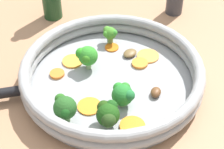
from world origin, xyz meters
TOP-DOWN VIEW (x-y plane):
  - ground_plane at (0.00, 0.00)m, footprint 4.00×4.00m
  - skillet at (0.00, 0.00)m, footprint 0.34×0.34m
  - skillet_rim_wall at (0.00, 0.00)m, footprint 0.36×0.36m
  - skillet_rivet_left at (0.13, 0.10)m, footprint 0.01×0.01m
  - skillet_rivet_right at (0.08, 0.14)m, footprint 0.01×0.01m
  - carrot_slice_0 at (0.10, 0.06)m, footprint 0.03×0.03m
  - carrot_slice_1 at (-0.10, 0.08)m, footprint 0.06×0.06m
  - carrot_slice_2 at (-0.02, -0.07)m, footprint 0.05×0.05m
  - carrot_slice_3 at (0.06, -0.08)m, footprint 0.04×0.04m
  - carrot_slice_4 at (-0.02, -0.11)m, footprint 0.06×0.06m
  - carrot_slice_5 at (-0.01, 0.08)m, footprint 0.05×0.05m
  - carrot_slice_6 at (0.10, 0.01)m, footprint 0.05×0.05m
  - broccoli_floret_0 at (-0.06, 0.04)m, footprint 0.05×0.04m
  - broccoli_floret_1 at (0.08, -0.09)m, footprint 0.04×0.03m
  - broccoli_floret_2 at (-0.07, 0.10)m, footprint 0.05×0.05m
  - broccoli_floret_3 at (0.00, 0.13)m, footprint 0.05×0.04m
  - broccoli_floret_4 at (0.06, 0.00)m, footprint 0.04×0.04m
  - mushroom_piece_0 at (0.02, -0.09)m, footprint 0.03×0.04m
  - mushroom_piece_1 at (-0.09, -0.02)m, footprint 0.03×0.03m

SIDE VIEW (x-z plane):
  - ground_plane at x=0.00m, z-range 0.00..0.00m
  - skillet at x=0.00m, z-range 0.00..0.01m
  - carrot_slice_3 at x=0.06m, z-range 0.01..0.02m
  - carrot_slice_5 at x=-0.01m, z-range 0.01..0.02m
  - carrot_slice_4 at x=-0.02m, z-range 0.01..0.02m
  - carrot_slice_6 at x=0.10m, z-range 0.01..0.02m
  - carrot_slice_1 at x=-0.10m, z-range 0.01..0.02m
  - carrot_slice_0 at x=0.10m, z-range 0.01..0.02m
  - carrot_slice_2 at x=-0.02m, z-range 0.01..0.02m
  - skillet_rivet_left at x=0.13m, z-range 0.01..0.02m
  - skillet_rivet_right at x=0.08m, z-range 0.01..0.02m
  - mushroom_piece_0 at x=0.02m, z-range 0.01..0.02m
  - mushroom_piece_1 at x=-0.09m, z-range 0.01..0.03m
  - skillet_rim_wall at x=0.00m, z-range 0.01..0.06m
  - broccoli_floret_0 at x=-0.06m, z-range 0.02..0.06m
  - broccoli_floret_1 at x=0.08m, z-range 0.02..0.06m
  - broccoli_floret_2 at x=-0.07m, z-range 0.02..0.07m
  - broccoli_floret_3 at x=0.00m, z-range 0.02..0.07m
  - broccoli_floret_4 at x=0.06m, z-range 0.02..0.07m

